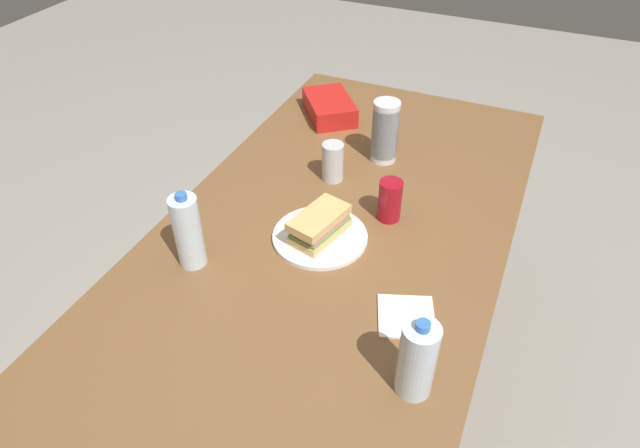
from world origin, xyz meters
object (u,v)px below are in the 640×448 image
(dining_table, at_px, (335,248))
(soda_can_silver, at_px, (333,162))
(plastic_cup_stack, at_px, (385,132))
(water_bottle_spare, at_px, (188,231))
(chip_bag, at_px, (329,107))
(water_bottle_tall, at_px, (417,359))
(soda_can_red, at_px, (390,200))
(paper_plate, at_px, (320,237))
(sandwich, at_px, (320,224))

(dining_table, xyz_separation_m, soda_can_silver, (-0.21, -0.10, 0.15))
(plastic_cup_stack, xyz_separation_m, water_bottle_spare, (0.66, -0.29, 0.00))
(chip_bag, bearing_deg, soda_can_silver, -13.60)
(water_bottle_tall, height_order, soda_can_silver, water_bottle_tall)
(soda_can_silver, bearing_deg, water_bottle_spare, -20.53)
(water_bottle_tall, height_order, water_bottle_spare, water_bottle_spare)
(soda_can_silver, bearing_deg, chip_bag, -155.71)
(chip_bag, relative_size, soda_can_silver, 1.89)
(plastic_cup_stack, height_order, water_bottle_spare, water_bottle_spare)
(soda_can_red, xyz_separation_m, chip_bag, (-0.48, -0.38, -0.03))
(paper_plate, relative_size, water_bottle_tall, 1.29)
(dining_table, relative_size, plastic_cup_stack, 8.76)
(paper_plate, bearing_deg, plastic_cup_stack, 176.32)
(paper_plate, xyz_separation_m, water_bottle_spare, (0.22, -0.26, 0.10))
(sandwich, xyz_separation_m, plastic_cup_stack, (-0.45, 0.03, 0.05))
(sandwich, relative_size, water_bottle_spare, 0.92)
(paper_plate, bearing_deg, water_bottle_tall, 45.67)
(paper_plate, bearing_deg, water_bottle_spare, -50.62)
(chip_bag, distance_m, water_bottle_spare, 0.86)
(water_bottle_tall, bearing_deg, plastic_cup_stack, -157.34)
(dining_table, distance_m, soda_can_silver, 0.27)
(dining_table, distance_m, paper_plate, 0.11)
(soda_can_red, relative_size, plastic_cup_stack, 0.60)
(soda_can_silver, bearing_deg, paper_plate, 15.85)
(soda_can_red, bearing_deg, water_bottle_tall, 23.26)
(plastic_cup_stack, bearing_deg, chip_bag, -125.81)
(plastic_cup_stack, bearing_deg, sandwich, -3.53)
(chip_bag, bearing_deg, water_bottle_tall, -6.58)
(paper_plate, distance_m, soda_can_silver, 0.29)
(dining_table, distance_m, water_bottle_spare, 0.44)
(sandwich, xyz_separation_m, chip_bag, (-0.65, -0.24, -0.02))
(soda_can_red, bearing_deg, dining_table, -52.65)
(chip_bag, distance_m, plastic_cup_stack, 0.34)
(chip_bag, bearing_deg, sandwich, -17.17)
(soda_can_silver, bearing_deg, plastic_cup_stack, 147.70)
(chip_bag, distance_m, water_bottle_tall, 1.17)
(water_bottle_tall, relative_size, soda_can_silver, 1.64)
(paper_plate, height_order, soda_can_silver, soda_can_silver)
(sandwich, xyz_separation_m, water_bottle_tall, (0.35, 0.36, 0.04))
(sandwich, relative_size, soda_can_red, 1.64)
(dining_table, bearing_deg, soda_can_silver, -154.94)
(water_bottle_tall, distance_m, plastic_cup_stack, 0.87)
(paper_plate, relative_size, water_bottle_spare, 1.19)
(chip_bag, xyz_separation_m, water_bottle_tall, (0.99, 0.61, 0.06))
(water_bottle_tall, relative_size, plastic_cup_stack, 0.99)
(dining_table, distance_m, chip_bag, 0.64)
(dining_table, xyz_separation_m, plastic_cup_stack, (-0.38, 0.01, 0.19))
(sandwich, bearing_deg, water_bottle_tall, 45.93)
(sandwich, height_order, plastic_cup_stack, plastic_cup_stack)
(soda_can_red, height_order, soda_can_silver, same)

